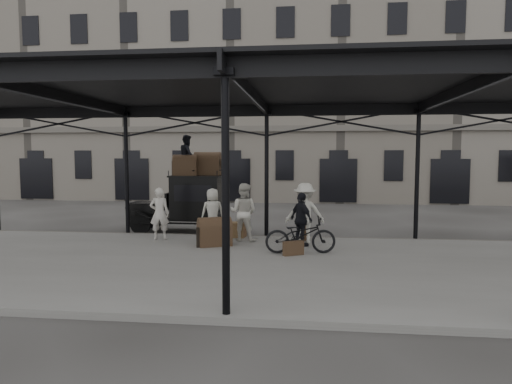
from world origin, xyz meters
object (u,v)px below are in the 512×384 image
bicycle (300,235)px  steamer_trunk_roof_near (185,167)px  steamer_trunk_platform (214,234)px  porter_official (301,219)px  porter_left (159,214)px  taxi (189,201)px

bicycle → steamer_trunk_roof_near: (-4.36, 3.71, 1.83)m
steamer_trunk_roof_near → steamer_trunk_platform: 3.90m
porter_official → bicycle: size_ratio=0.82×
porter_left → bicycle: size_ratio=0.86×
bicycle → steamer_trunk_platform: bicycle is taller
porter_left → porter_official: size_ratio=1.05×
porter_official → steamer_trunk_platform: size_ratio=1.64×
taxi → bicycle: size_ratio=1.82×
steamer_trunk_roof_near → steamer_trunk_platform: bearing=-66.0°
bicycle → steamer_trunk_platform: (-2.66, 0.81, -0.16)m
porter_official → steamer_trunk_roof_near: steamer_trunk_roof_near is taller
porter_left → steamer_trunk_roof_near: steamer_trunk_roof_near is taller
taxi → steamer_trunk_platform: bearing=-62.8°
porter_official → steamer_trunk_platform: bearing=56.0°
taxi → bicycle: (4.28, -3.95, -0.53)m
porter_left → steamer_trunk_platform: bearing=147.2°
porter_official → bicycle: bearing=140.8°
bicycle → porter_official: bearing=-8.6°
porter_official → steamer_trunk_roof_near: bearing=19.9°
porter_left → steamer_trunk_roof_near: size_ratio=1.97×
bicycle → steamer_trunk_platform: size_ratio=1.99×
taxi → porter_official: taxi is taller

